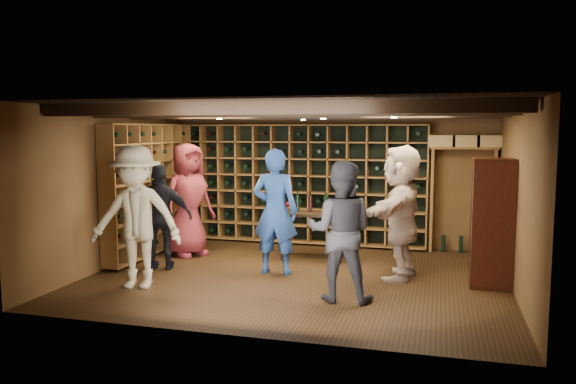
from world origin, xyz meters
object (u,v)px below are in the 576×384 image
(guest_beige, at_px, (401,212))
(tasting_table, at_px, (312,217))
(man_blue_shirt, at_px, (275,212))
(display_cabinet, at_px, (492,226))
(guest_woman_black, at_px, (161,217))
(man_grey_suit, at_px, (340,231))
(guest_khaki, at_px, (136,217))
(guest_red_floral, at_px, (188,200))

(guest_beige, bearing_deg, tasting_table, -107.74)
(man_blue_shirt, relative_size, guest_beige, 0.97)
(display_cabinet, relative_size, guest_woman_black, 1.07)
(display_cabinet, bearing_deg, tasting_table, 160.45)
(man_grey_suit, distance_m, guest_khaki, 2.81)
(guest_woman_black, xyz_separation_m, guest_khaki, (0.15, -0.98, 0.16))
(display_cabinet, height_order, tasting_table, display_cabinet)
(guest_beige, bearing_deg, guest_woman_black, -71.56)
(guest_khaki, distance_m, tasting_table, 3.02)
(display_cabinet, bearing_deg, man_blue_shirt, -178.18)
(guest_woman_black, distance_m, guest_khaki, 1.01)
(man_grey_suit, height_order, tasting_table, man_grey_suit)
(display_cabinet, relative_size, man_blue_shirt, 0.93)
(man_blue_shirt, height_order, guest_beige, guest_beige)
(man_grey_suit, xyz_separation_m, tasting_table, (-0.85, 2.15, -0.18))
(guest_beige, bearing_deg, man_grey_suit, -15.93)
(guest_khaki, relative_size, guest_beige, 1.00)
(tasting_table, bearing_deg, guest_khaki, -133.69)
(guest_red_floral, bearing_deg, guest_woman_black, -150.56)
(man_grey_suit, height_order, guest_woman_black, man_grey_suit)
(guest_khaki, bearing_deg, guest_beige, 13.16)
(guest_beige, bearing_deg, display_cabinet, 94.06)
(man_blue_shirt, bearing_deg, tasting_table, -107.85)
(guest_woman_black, bearing_deg, man_blue_shirt, 170.33)
(guest_khaki, bearing_deg, guest_red_floral, 84.86)
(guest_red_floral, bearing_deg, guest_beige, -69.29)
(display_cabinet, distance_m, guest_woman_black, 4.86)
(guest_woman_black, relative_size, guest_beige, 0.84)
(man_blue_shirt, relative_size, man_grey_suit, 1.06)
(guest_woman_black, bearing_deg, guest_red_floral, -106.69)
(tasting_table, bearing_deg, guest_red_floral, -175.14)
(man_grey_suit, height_order, guest_red_floral, guest_red_floral)
(guest_red_floral, xyz_separation_m, guest_khaki, (0.16, -1.99, 0.01))
(guest_red_floral, bearing_deg, tasting_table, -52.84)
(guest_woman_black, xyz_separation_m, guest_beige, (3.62, 0.48, 0.15))
(guest_woman_black, bearing_deg, tasting_table, -165.21)
(guest_red_floral, relative_size, guest_woman_black, 1.18)
(man_blue_shirt, distance_m, guest_woman_black, 1.80)
(display_cabinet, distance_m, guest_khaki, 4.88)
(man_grey_suit, height_order, guest_khaki, guest_khaki)
(man_grey_suit, relative_size, guest_beige, 0.91)
(display_cabinet, relative_size, guest_khaki, 0.89)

